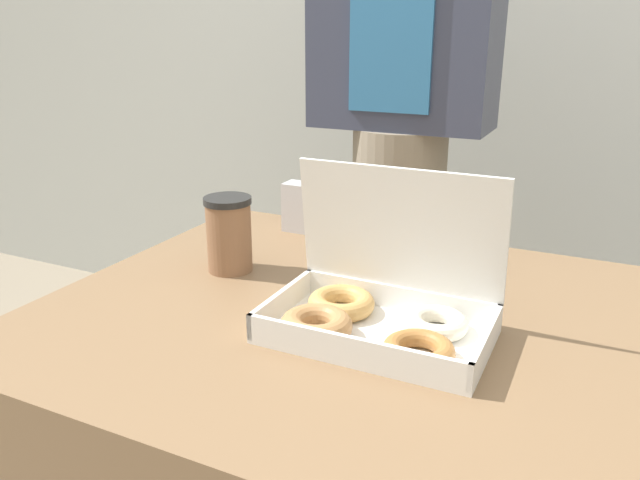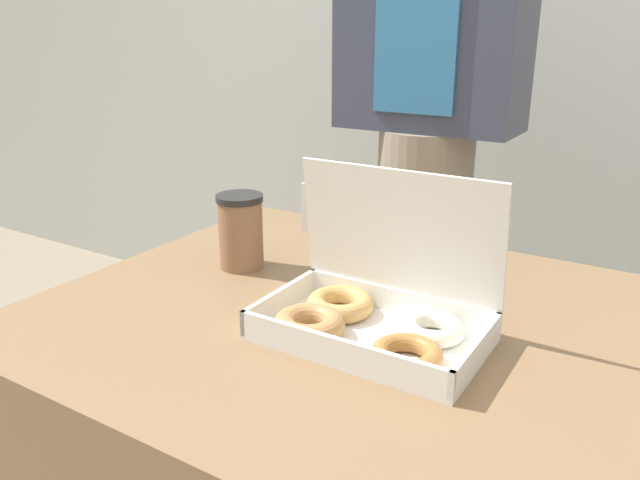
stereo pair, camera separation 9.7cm
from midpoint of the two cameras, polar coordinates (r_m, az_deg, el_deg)
The scene contains 4 objects.
donut_box at distance 0.93m, azimuth 7.59°, elevation -6.57°, with size 0.33×0.23×0.24m.
coffee_cup at distance 1.18m, azimuth -4.93°, elevation 0.79°, with size 0.09×0.09×0.14m.
napkin_holder at distance 1.39m, azimuth 2.91°, elevation 2.88°, with size 0.12×0.05×0.11m.
person_customer at distance 1.52m, azimuth 11.83°, elevation 12.21°, with size 0.42×0.24×1.75m.
Camera 2 is at (0.42, -0.81, 1.14)m, focal length 35.00 mm.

